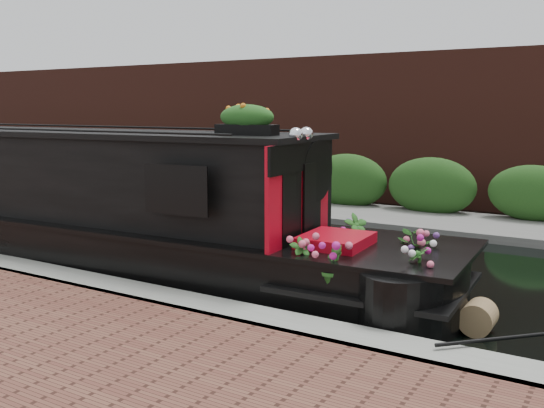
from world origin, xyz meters
The scene contains 7 objects.
ground centered at (0.00, 0.00, 0.00)m, with size 80.00×80.00×0.00m, color black.
near_bank_coping centered at (0.00, -3.30, 0.00)m, with size 40.00×0.60×0.50m, color gray.
far_bank_path centered at (0.00, 4.20, 0.00)m, with size 40.00×2.40×0.34m, color slate.
far_hedge centered at (0.00, 5.10, 0.00)m, with size 40.00×1.10×2.80m, color #214A18.
far_brick_wall centered at (0.00, 7.20, 0.00)m, with size 40.00×1.00×8.00m, color #492018.
narrowboat centered at (-1.75, -1.92, 0.84)m, with size 12.16×2.71×2.83m.
rope_fender centered at (4.73, -1.92, 0.19)m, with size 0.38×0.38×0.38m, color olive.
Camera 1 is at (6.17, -8.80, 2.55)m, focal length 40.00 mm.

